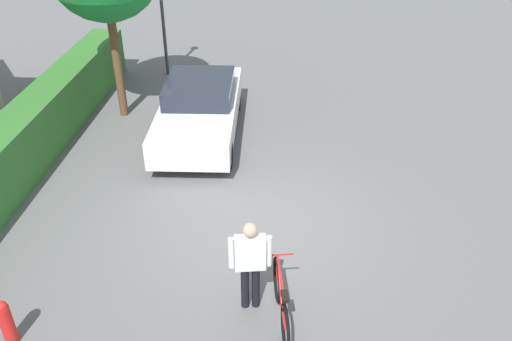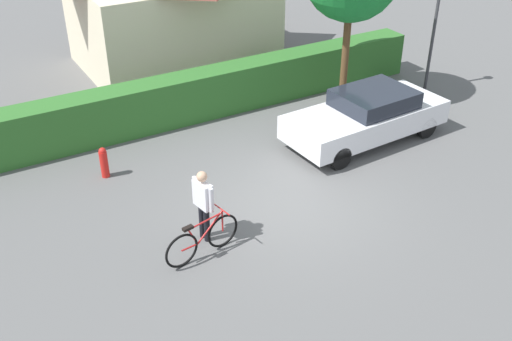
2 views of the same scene
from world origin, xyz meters
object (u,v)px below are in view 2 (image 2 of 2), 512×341
(street_lamp, at_px, (436,19))
(fire_hydrant, at_px, (104,162))
(parked_car_near, at_px, (367,115))
(person_rider, at_px, (203,200))
(bicycle, at_px, (203,239))

(street_lamp, xyz_separation_m, fire_hydrant, (-10.80, -0.05, -1.89))
(parked_car_near, bearing_deg, person_rider, -162.76)
(bicycle, xyz_separation_m, street_lamp, (10.05, 4.07, 1.89))
(person_rider, bearing_deg, parked_car_near, 17.24)
(person_rider, bearing_deg, bicycle, -119.61)
(person_rider, bearing_deg, street_lamp, 20.04)
(person_rider, xyz_separation_m, street_lamp, (9.77, 3.56, 1.33))
(fire_hydrant, bearing_deg, person_rider, -73.73)
(fire_hydrant, bearing_deg, bicycle, -79.54)
(street_lamp, relative_size, fire_hydrant, 4.28)
(parked_car_near, xyz_separation_m, bicycle, (-6.10, -2.30, -0.32))
(bicycle, relative_size, fire_hydrant, 2.17)
(parked_car_near, bearing_deg, street_lamp, 23.98)
(person_rider, xyz_separation_m, fire_hydrant, (-1.03, 3.51, -0.55))
(bicycle, bearing_deg, person_rider, 60.39)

